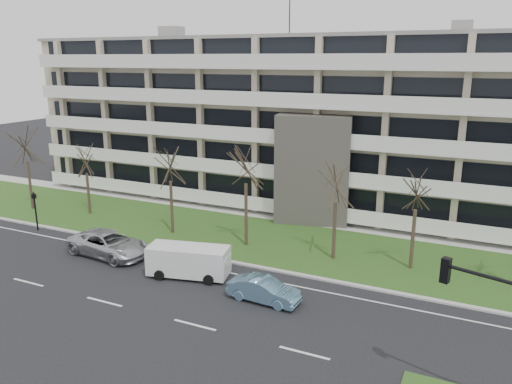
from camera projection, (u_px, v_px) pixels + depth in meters
The scene contains 16 objects.
ground at pixel (195, 325), 25.82m from camera, with size 160.00×160.00×0.00m, color black.
grass_verge at pixel (287, 243), 37.18m from camera, with size 90.00×10.00×0.06m, color #26521B.
curb at pixel (259, 267), 32.80m from camera, with size 90.00×0.35×0.12m, color #B2B2AD.
sidewalk at pixel (311, 222), 41.99m from camera, with size 90.00×2.00×0.08m, color #B2B2AD.
lane_edge_line at pixel (249, 277), 31.50m from camera, with size 90.00×0.12×0.01m, color white.
apartment_building at pixel (338, 122), 45.99m from camera, with size 60.50×15.10×18.75m.
silver_pickup at pixel (109, 244), 34.72m from camera, with size 2.82×6.11×1.70m, color #B8B9BF.
blue_sedan at pixel (264, 290), 28.20m from camera, with size 1.46×4.18×1.38m, color #70A1C3.
white_van at pixel (189, 259), 31.30m from camera, with size 5.37×2.95×1.97m.
pedestrian_signal at pixel (35, 206), 39.54m from camera, with size 0.35×0.30×3.15m.
tree_0 at pixel (25, 142), 44.03m from camera, with size 3.98×3.98×7.97m.
tree_1 at pixel (85, 157), 42.88m from camera, with size 3.29×3.29×6.58m.
tree_2 at pixel (170, 160), 37.88m from camera, with size 3.77×3.77×7.54m.
tree_3 at pixel (246, 159), 35.11m from camera, with size 4.19×4.19×8.37m.
tree_4 at pixel (336, 180), 32.87m from camera, with size 3.61×3.61×7.22m.
tree_5 at pixel (417, 186), 31.25m from camera, with size 3.62×3.62×7.24m.
Camera 1 is at (12.66, -19.62, 13.37)m, focal length 35.00 mm.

